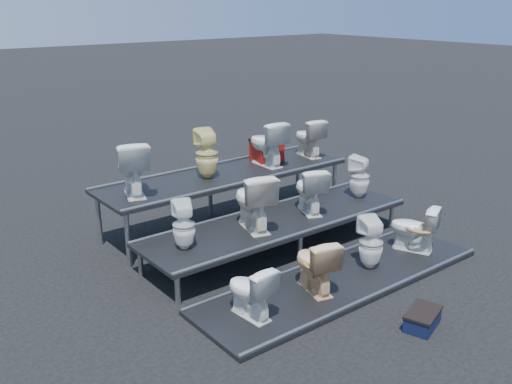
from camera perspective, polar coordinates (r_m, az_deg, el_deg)
ground at (r=8.46m, az=2.20°, el=-5.77°), size 80.00×80.00×0.00m
tier_front at (r=7.60m, az=8.59°, el=-8.70°), size 4.20×1.20×0.06m
tier_mid at (r=8.37m, az=2.22°, el=-4.33°), size 4.20×1.20×0.46m
tier_back at (r=9.26m, az=-2.96°, el=-0.71°), size 4.20×1.20×0.86m
toilet_0 at (r=6.54m, az=-0.61°, el=-9.85°), size 0.40×0.65×0.64m
toilet_1 at (r=7.11m, az=5.91°, el=-7.16°), size 0.56×0.77×0.71m
toilet_2 at (r=7.80m, az=11.42°, el=-4.99°), size 0.42×0.42×0.72m
toilet_3 at (r=8.48m, az=15.50°, el=-3.50°), size 0.61×0.76×0.67m
toilet_4 at (r=7.31m, az=-7.24°, el=-3.30°), size 0.37×0.38×0.64m
toilet_5 at (r=7.86m, az=-0.30°, el=-0.84°), size 0.67×0.90×0.82m
toilet_6 at (r=8.54m, az=5.37°, el=0.26°), size 0.64×0.79×0.70m
toilet_7 at (r=9.30m, az=10.33°, el=1.54°), size 0.41×0.41×0.69m
toilet_8 at (r=8.23m, az=-12.29°, el=2.43°), size 0.67×0.88×0.79m
toilet_9 at (r=8.83m, az=-4.95°, el=3.83°), size 0.41×0.42×0.78m
toilet_10 at (r=9.50m, az=1.06°, el=4.91°), size 0.46×0.76×0.75m
toilet_11 at (r=10.13m, az=5.28°, el=5.47°), size 0.50×0.72×0.68m
red_crate at (r=9.79m, az=1.08°, el=4.09°), size 0.51×0.42×0.35m
step_stool at (r=6.82m, az=16.30°, el=-12.19°), size 0.55×0.42×0.17m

